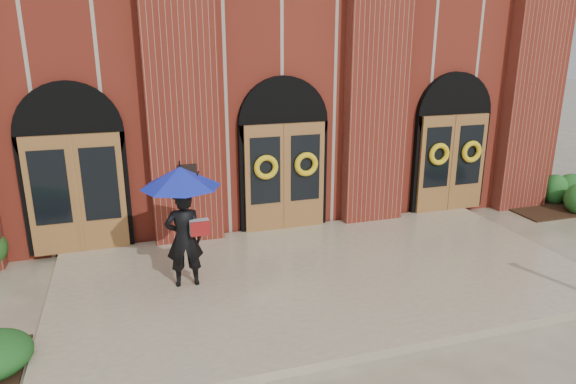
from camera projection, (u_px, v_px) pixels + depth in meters
name	position (u px, v px, depth m)	size (l,w,h in m)	color
ground	(327.00, 283.00, 9.81)	(90.00, 90.00, 0.00)	tan
landing	(324.00, 276.00, 9.93)	(10.00, 5.30, 0.15)	tan
church_building	(230.00, 69.00, 16.81)	(16.20, 12.53, 7.00)	maroon
man_with_umbrella	(182.00, 204.00, 8.99)	(1.47, 1.47, 2.23)	black
hedge_wall_right	(569.00, 194.00, 14.02)	(3.08, 1.23, 0.79)	#205B20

